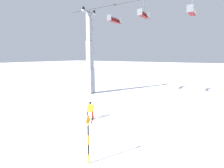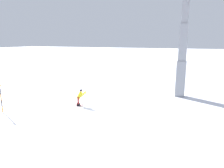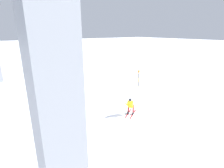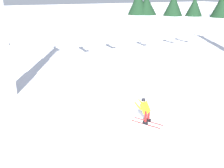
# 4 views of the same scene
# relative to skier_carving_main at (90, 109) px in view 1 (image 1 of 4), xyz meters

# --- Properties ---
(ground_plane) EXTENTS (260.00, 260.00, 0.00)m
(ground_plane) POSITION_rel_skier_carving_main_xyz_m (-0.50, 0.81, -0.81)
(ground_plane) COLOR white
(skier_carving_main) EXTENTS (1.36, 1.75, 1.55)m
(skier_carving_main) POSITION_rel_skier_carving_main_xyz_m (0.00, 0.00, 0.00)
(skier_carving_main) COLOR red
(skier_carving_main) RESTS_ON ground_plane
(lift_tower_near) EXTENTS (0.88, 2.53, 11.20)m
(lift_tower_near) POSITION_rel_skier_carving_main_xyz_m (-6.47, 7.70, 3.78)
(lift_tower_near) COLOR gray
(lift_tower_near) RESTS_ON ground_plane
(chairlift_seat_nearest) EXTENTS (0.61, 2.38, 2.02)m
(chairlift_seat_nearest) POSITION_rel_skier_carving_main_xyz_m (-2.61, 7.70, 8.57)
(chairlift_seat_nearest) COLOR black
(chairlift_seat_second) EXTENTS (0.61, 2.11, 1.86)m
(chairlift_seat_second) POSITION_rel_skier_carving_main_xyz_m (1.08, 7.70, 8.73)
(chairlift_seat_second) COLOR black
(chairlift_seat_middle) EXTENTS (0.61, 1.88, 2.15)m
(chairlift_seat_middle) POSITION_rel_skier_carving_main_xyz_m (5.83, 7.70, 8.47)
(chairlift_seat_middle) COLOR black
(trail_marker_pole) EXTENTS (0.07, 0.28, 2.44)m
(trail_marker_pole) POSITION_rel_skier_carving_main_xyz_m (3.87, -4.67, 0.49)
(trail_marker_pole) COLOR orange
(trail_marker_pole) RESTS_ON ground_plane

